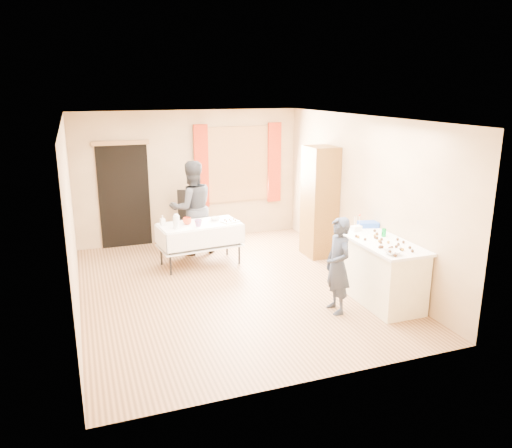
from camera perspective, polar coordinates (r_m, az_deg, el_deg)
name	(u,v)px	position (r m, az deg, el deg)	size (l,w,h in m)	color
floor	(232,288)	(7.88, -2.81, -7.31)	(4.50, 5.50, 0.02)	#9E7047
ceiling	(229,117)	(7.28, -3.09, 12.07)	(4.50, 5.50, 0.02)	white
wall_back	(190,176)	(10.09, -7.57, 5.41)	(4.50, 0.02, 2.60)	tan
wall_front	(312,267)	(5.01, 6.40, -4.95)	(4.50, 0.02, 2.60)	tan
wall_left	(70,220)	(7.17, -20.48, 0.44)	(0.02, 5.50, 2.60)	tan
wall_right	(362,196)	(8.39, 11.99, 3.18)	(0.02, 5.50, 2.60)	tan
window_frame	(238,164)	(10.28, -2.07, 6.85)	(1.32, 0.06, 1.52)	olive
window_pane	(238,164)	(10.26, -2.04, 6.84)	(1.20, 0.02, 1.40)	white
curtain_left	(201,167)	(10.02, -6.26, 6.55)	(0.28, 0.06, 1.65)	#A72B12
curtain_right	(274,163)	(10.49, 2.10, 7.03)	(0.28, 0.06, 1.65)	#A72B12
doorway	(124,196)	(9.93, -14.81, 3.10)	(0.95, 0.04, 2.00)	black
door_lintel	(121,143)	(9.74, -15.21, 8.94)	(1.05, 0.06, 0.08)	olive
cabinet	(320,202)	(9.15, 7.29, 2.52)	(0.50, 0.60, 2.02)	brown
counter	(380,271)	(7.48, 13.96, -5.23)	(0.71, 1.49, 0.91)	#F7EFC8
party_table	(200,240)	(8.76, -6.43, -1.85)	(1.47, 0.86, 0.75)	black
chair	(188,230)	(9.85, -7.77, -0.67)	(0.59, 0.59, 1.08)	black
girl	(338,265)	(6.92, 9.34, -4.70)	(0.33, 0.50, 1.35)	#222839
woman	(192,208)	(9.29, -7.31, 1.85)	(0.90, 0.73, 1.74)	black
soda_can	(384,233)	(7.54, 14.41, -0.95)	(0.07, 0.07, 0.12)	#02982F
mixing_bowl	(392,252)	(6.78, 15.30, -3.16)	(0.22, 0.22, 0.05)	white
foam_block	(356,228)	(7.74, 11.40, -0.50)	(0.15, 0.10, 0.08)	white
blue_basket	(368,224)	(8.01, 12.69, -0.03)	(0.30, 0.20, 0.08)	blue
pitcher	(176,222)	(8.40, -9.09, 0.23)	(0.11, 0.11, 0.22)	silver
cup_red	(187,221)	(8.63, -7.88, 0.35)	(0.16, 0.16, 0.12)	red
cup_rainbow	(198,223)	(8.47, -6.62, 0.11)	(0.17, 0.17, 0.12)	red
small_bowl	(215,219)	(8.85, -4.68, 0.60)	(0.17, 0.17, 0.05)	white
pastry_tray	(230,221)	(8.72, -2.97, 0.30)	(0.28, 0.20, 0.02)	white
bottle	(163,220)	(8.64, -10.63, 0.41)	(0.09, 0.09, 0.17)	white
cake_balls	(386,243)	(7.17, 14.61, -2.15)	(0.52, 1.13, 0.04)	#3F2314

